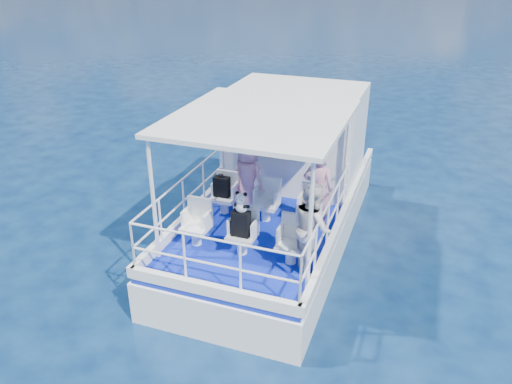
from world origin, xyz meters
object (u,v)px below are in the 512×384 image
passenger_stbd_aft (312,227)px  backpack_center (241,224)px  panda (241,202)px  passenger_port_fwd (248,178)px

passenger_stbd_aft → backpack_center: size_ratio=3.39×
backpack_center → panda: (0.01, 0.00, 0.42)m
passenger_stbd_aft → panda: size_ratio=4.23×
passenger_port_fwd → backpack_center: (0.47, -1.55, -0.15)m
backpack_center → panda: bearing=6.9°
passenger_port_fwd → panda: bearing=126.4°
backpack_center → panda: size_ratio=1.25×
passenger_port_fwd → panda: (0.48, -1.55, 0.27)m
passenger_port_fwd → panda: 1.64m
passenger_stbd_aft → panda: bearing=54.2°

